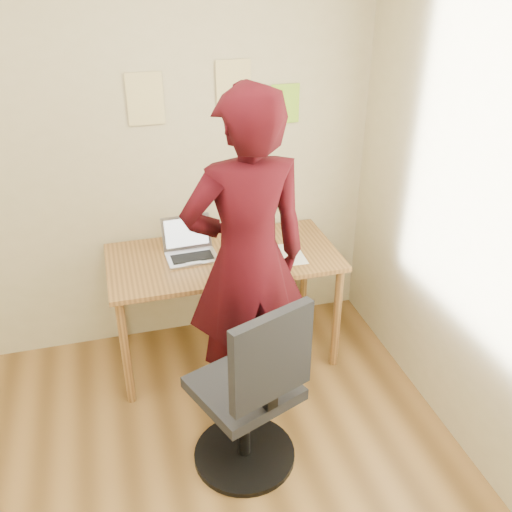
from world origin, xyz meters
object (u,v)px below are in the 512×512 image
object	(u,v)px
phone	(269,266)
office_chair	(252,401)
laptop	(190,247)
person	(247,261)
desk	(224,268)

from	to	relation	value
phone	office_chair	size ratio (longest dim) A/B	0.13
laptop	person	world-z (taller)	person
phone	person	world-z (taller)	person
phone	person	bearing A→B (deg)	-128.04
desk	office_chair	distance (m)	0.98
laptop	person	bearing A→B (deg)	-69.17
phone	laptop	bearing A→B (deg)	147.38
office_chair	desk	bearing A→B (deg)	63.65
laptop	person	size ratio (longest dim) A/B	0.17
desk	phone	size ratio (longest dim) A/B	10.57
office_chair	person	world-z (taller)	person
person	phone	bearing A→B (deg)	-131.87
office_chair	person	size ratio (longest dim) A/B	0.55
desk	person	bearing A→B (deg)	-85.85
phone	office_chair	distance (m)	0.86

